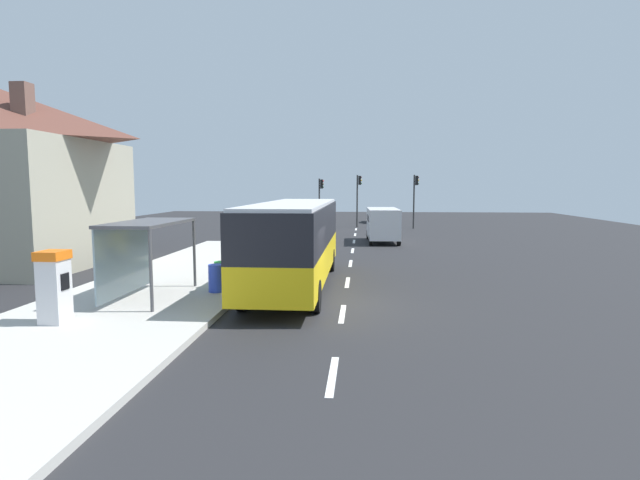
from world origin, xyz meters
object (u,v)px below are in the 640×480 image
(bus, at_px, (294,239))
(ticket_machine, at_px, (54,286))
(traffic_light_near_side, at_px, (415,193))
(traffic_light_far_side, at_px, (320,195))
(recycling_bin_blue, at_px, (216,278))
(recycling_bin_green, at_px, (222,275))
(white_van, at_px, (383,223))
(bus_shelter, at_px, (140,239))
(sedan_near, at_px, (377,215))
(traffic_light_median, at_px, (358,192))

(bus, bearing_deg, ticket_machine, -132.63)
(traffic_light_near_side, relative_size, traffic_light_far_side, 1.07)
(recycling_bin_blue, bearing_deg, recycling_bin_green, 90.00)
(white_van, xyz_separation_m, bus_shelter, (-8.61, -18.80, 0.75))
(white_van, xyz_separation_m, sedan_near, (0.10, 18.95, -0.55))
(bus, xyz_separation_m, bus_shelter, (-4.70, -2.83, 0.25))
(bus, distance_m, sedan_near, 35.17)
(recycling_bin_green, relative_size, traffic_light_far_side, 0.21)
(traffic_light_median, height_order, bus_shelter, traffic_light_median)
(recycling_bin_green, distance_m, traffic_light_median, 30.62)
(recycling_bin_green, bearing_deg, recycling_bin_blue, -90.00)
(bus, distance_m, traffic_light_far_side, 28.30)
(recycling_bin_blue, distance_m, traffic_light_median, 31.31)
(ticket_machine, xyz_separation_m, bus_shelter, (0.91, 3.27, 0.93))
(white_van, relative_size, traffic_light_near_side, 1.09)
(white_van, distance_m, traffic_light_near_side, 12.09)
(traffic_light_near_side, xyz_separation_m, bus_shelter, (-11.91, -30.28, -1.12))
(traffic_light_far_side, relative_size, bus_shelter, 1.13)
(ticket_machine, height_order, traffic_light_far_side, traffic_light_far_side)
(white_van, bearing_deg, traffic_light_near_side, 73.95)
(sedan_near, bearing_deg, bus_shelter, -103.00)
(recycling_bin_blue, xyz_separation_m, traffic_light_median, (4.60, 30.87, 2.58))
(bus_shelter, bearing_deg, bus, 31.06)
(recycling_bin_blue, relative_size, traffic_light_far_side, 0.21)
(bus, relative_size, recycling_bin_blue, 11.59)
(white_van, height_order, traffic_light_median, traffic_light_median)
(traffic_light_median, bearing_deg, bus_shelter, -102.07)
(sedan_near, bearing_deg, traffic_light_far_side, -128.95)
(bus, height_order, traffic_light_near_side, traffic_light_near_side)
(ticket_machine, bearing_deg, sedan_near, 76.79)
(ticket_machine, bearing_deg, bus, 47.37)
(recycling_bin_green, relative_size, bus_shelter, 0.24)
(bus, xyz_separation_m, traffic_light_near_side, (7.21, 27.44, 1.38))
(recycling_bin_green, bearing_deg, sedan_near, 79.77)
(bus, relative_size, ticket_machine, 5.68)
(white_van, bearing_deg, bus, -103.77)
(recycling_bin_blue, distance_m, bus_shelter, 2.83)
(ticket_machine, bearing_deg, recycling_bin_blue, 53.84)
(recycling_bin_green, relative_size, traffic_light_near_side, 0.20)
(white_van, distance_m, bus_shelter, 20.69)
(traffic_light_far_side, bearing_deg, sedan_near, 51.05)
(bus, height_order, recycling_bin_blue, bus)
(recycling_bin_green, xyz_separation_m, traffic_light_median, (4.60, 30.17, 2.58))
(white_van, bearing_deg, sedan_near, 89.69)
(traffic_light_median, bearing_deg, recycling_bin_green, -98.67)
(ticket_machine, height_order, traffic_light_median, traffic_light_median)
(ticket_machine, xyz_separation_m, traffic_light_median, (7.73, 35.14, 2.06))
(sedan_near, relative_size, ticket_machine, 2.31)
(recycling_bin_green, relative_size, traffic_light_median, 0.20)
(white_van, bearing_deg, recycling_bin_blue, -109.79)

